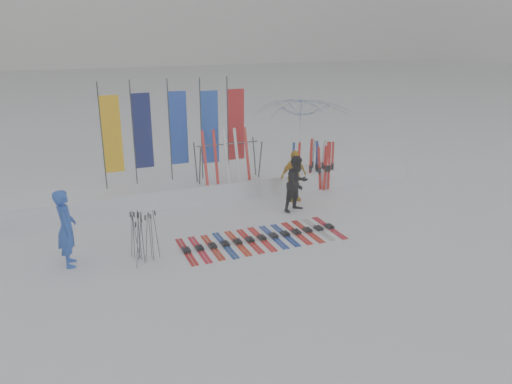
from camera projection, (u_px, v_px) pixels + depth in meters
name	position (u px, v px, depth m)	size (l,w,h in m)	color
ground	(273.00, 250.00, 12.41)	(120.00, 120.00, 0.00)	white
snow_bank	(216.00, 186.00, 16.35)	(14.00, 1.60, 0.60)	white
person_blue	(66.00, 228.00, 11.35)	(0.67, 0.44, 1.84)	blue
person_black	(297.00, 184.00, 14.81)	(0.82, 0.64, 1.69)	black
person_yellow	(294.00, 176.00, 15.66)	(0.96, 0.40, 1.64)	#D5980D
tent_canopy	(302.00, 139.00, 17.46)	(3.32, 3.39, 3.05)	white
ski_row	(262.00, 238.00, 13.01)	(4.21, 1.70, 0.07)	#B0100E
pole_cluster	(142.00, 237.00, 11.70)	(0.64, 0.72, 1.24)	#595B60
feather_flags	(176.00, 129.00, 15.47)	(4.50, 0.30, 3.20)	#383A3F
ski_rack	(228.00, 156.00, 15.77)	(2.04, 0.80, 1.23)	#383A3F
upright_skis	(315.00, 165.00, 16.96)	(1.56, 1.09, 1.68)	navy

